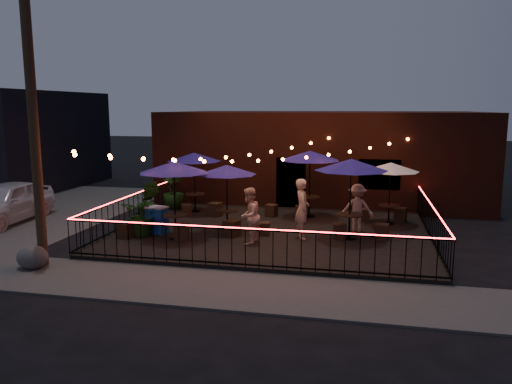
% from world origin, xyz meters
% --- Properties ---
extents(ground, '(110.00, 110.00, 0.00)m').
position_xyz_m(ground, '(0.00, 0.00, 0.00)').
color(ground, black).
rests_on(ground, ground).
extents(patio, '(10.00, 8.00, 0.15)m').
position_xyz_m(patio, '(0.00, 2.00, 0.07)').
color(patio, black).
rests_on(patio, ground).
extents(sidewalk, '(18.00, 2.50, 0.05)m').
position_xyz_m(sidewalk, '(0.00, -3.25, 0.03)').
color(sidewalk, '#413F3C').
rests_on(sidewalk, ground).
extents(parking_lot, '(11.00, 12.00, 0.02)m').
position_xyz_m(parking_lot, '(-12.00, 4.00, 0.01)').
color(parking_lot, '#413F3C').
rests_on(parking_lot, ground).
extents(brick_building, '(14.00, 8.00, 4.00)m').
position_xyz_m(brick_building, '(1.00, 9.99, 2.00)').
color(brick_building, '#38190F').
rests_on(brick_building, ground).
extents(utility_pole, '(0.26, 0.26, 8.00)m').
position_xyz_m(utility_pole, '(-5.40, -2.60, 4.00)').
color(utility_pole, '#352715').
rests_on(utility_pole, ground).
extents(fence_front, '(10.00, 0.04, 1.04)m').
position_xyz_m(fence_front, '(0.00, -2.00, 0.66)').
color(fence_front, black).
rests_on(fence_front, patio).
extents(fence_left, '(0.04, 8.00, 1.04)m').
position_xyz_m(fence_left, '(-5.00, 2.00, 0.66)').
color(fence_left, black).
rests_on(fence_left, patio).
extents(fence_right, '(0.04, 8.00, 1.04)m').
position_xyz_m(fence_right, '(5.00, 2.00, 0.66)').
color(fence_right, black).
rests_on(fence_right, patio).
extents(festoon_lights, '(10.02, 8.72, 1.32)m').
position_xyz_m(festoon_lights, '(-1.01, 1.70, 2.52)').
color(festoon_lights, orange).
rests_on(festoon_lights, ground).
extents(cafe_table_0, '(2.26, 2.26, 2.41)m').
position_xyz_m(cafe_table_0, '(-2.82, 0.38, 2.35)').
color(cafe_table_0, black).
rests_on(cafe_table_0, patio).
extents(cafe_table_1, '(2.71, 2.71, 2.32)m').
position_xyz_m(cafe_table_1, '(-3.54, 4.36, 2.27)').
color(cafe_table_1, black).
rests_on(cafe_table_1, patio).
extents(cafe_table_2, '(2.56, 2.56, 2.19)m').
position_xyz_m(cafe_table_2, '(-1.50, 1.70, 2.15)').
color(cafe_table_2, black).
rests_on(cafe_table_2, patio).
extents(cafe_table_3, '(2.80, 2.80, 2.47)m').
position_xyz_m(cafe_table_3, '(0.94, 4.39, 2.41)').
color(cafe_table_3, black).
rests_on(cafe_table_3, patio).
extents(cafe_table_4, '(2.55, 2.55, 2.50)m').
position_xyz_m(cafe_table_4, '(2.50, 1.47, 2.43)').
color(cafe_table_4, black).
rests_on(cafe_table_4, patio).
extents(cafe_table_5, '(2.14, 2.14, 2.17)m').
position_xyz_m(cafe_table_5, '(3.80, 3.80, 2.13)').
color(cafe_table_5, black).
rests_on(cafe_table_5, patio).
extents(bistro_chair_0, '(0.50, 0.50, 0.49)m').
position_xyz_m(bistro_chair_0, '(-4.35, 0.07, 0.39)').
color(bistro_chair_0, black).
rests_on(bistro_chair_0, patio).
extents(bistro_chair_1, '(0.52, 0.52, 0.51)m').
position_xyz_m(bistro_chair_1, '(-2.54, 0.16, 0.40)').
color(bistro_chair_1, black).
rests_on(bistro_chair_1, patio).
extents(bistro_chair_2, '(0.48, 0.48, 0.44)m').
position_xyz_m(bistro_chair_2, '(-3.59, 3.52, 0.37)').
color(bistro_chair_2, black).
rests_on(bistro_chair_2, patio).
extents(bistro_chair_3, '(0.54, 0.54, 0.51)m').
position_xyz_m(bistro_chair_3, '(-2.53, 3.71, 0.41)').
color(bistro_chair_3, black).
rests_on(bistro_chair_3, patio).
extents(bistro_chair_4, '(0.55, 0.55, 0.51)m').
position_xyz_m(bistro_chair_4, '(-1.15, 0.98, 0.41)').
color(bistro_chair_4, black).
rests_on(bistro_chair_4, patio).
extents(bistro_chair_5, '(0.40, 0.40, 0.42)m').
position_xyz_m(bistro_chair_5, '(-0.18, 1.32, 0.36)').
color(bistro_chair_5, black).
rests_on(bistro_chair_5, patio).
extents(bistro_chair_6, '(0.47, 0.47, 0.45)m').
position_xyz_m(bistro_chair_6, '(-0.45, 4.13, 0.38)').
color(bistro_chair_6, black).
rests_on(bistro_chair_6, patio).
extents(bistro_chair_7, '(0.42, 0.42, 0.47)m').
position_xyz_m(bistro_chair_7, '(0.68, 4.00, 0.39)').
color(bistro_chair_7, black).
rests_on(bistro_chair_7, patio).
extents(bistro_chair_8, '(0.44, 0.44, 0.45)m').
position_xyz_m(bistro_chair_8, '(2.22, 1.45, 0.38)').
color(bistro_chair_8, black).
rests_on(bistro_chair_8, patio).
extents(bistro_chair_9, '(0.46, 0.46, 0.48)m').
position_xyz_m(bistro_chair_9, '(3.49, 1.60, 0.39)').
color(bistro_chair_9, black).
rests_on(bistro_chair_9, patio).
extents(bistro_chair_10, '(0.45, 0.45, 0.46)m').
position_xyz_m(bistro_chair_10, '(2.93, 4.03, 0.38)').
color(bistro_chair_10, black).
rests_on(bistro_chair_10, patio).
extents(bistro_chair_11, '(0.50, 0.50, 0.47)m').
position_xyz_m(bistro_chair_11, '(4.24, 4.39, 0.38)').
color(bistro_chair_11, black).
rests_on(bistro_chair_11, patio).
extents(patron_a, '(0.61, 0.77, 1.88)m').
position_xyz_m(patron_a, '(1.06, 1.21, 1.09)').
color(patron_a, tan).
rests_on(patron_a, patio).
extents(patron_b, '(0.81, 0.95, 1.71)m').
position_xyz_m(patron_b, '(-0.42, 0.23, 1.00)').
color(patron_b, tan).
rests_on(patron_b, patio).
extents(patron_c, '(1.04, 0.61, 1.58)m').
position_xyz_m(patron_c, '(2.72, 2.41, 0.94)').
color(patron_c, '#D6B28C').
rests_on(patron_c, patio).
extents(potted_shrub_a, '(1.24, 1.08, 1.36)m').
position_xyz_m(potted_shrub_a, '(-3.95, 0.49, 0.83)').
color(potted_shrub_a, '#0D3B0D').
rests_on(potted_shrub_a, patio).
extents(potted_shrub_b, '(0.99, 0.90, 1.49)m').
position_xyz_m(potted_shrub_b, '(-4.60, 2.35, 0.89)').
color(potted_shrub_b, '#0E3410').
rests_on(potted_shrub_b, patio).
extents(potted_shrub_c, '(0.95, 0.95, 1.49)m').
position_xyz_m(potted_shrub_c, '(-4.60, 4.77, 0.90)').
color(potted_shrub_c, '#113F0C').
rests_on(potted_shrub_c, patio).
extents(cooler, '(0.76, 0.62, 0.88)m').
position_xyz_m(cooler, '(-3.64, 0.85, 0.60)').
color(cooler, '#134AA1').
rests_on(cooler, patio).
extents(boulder, '(0.92, 0.80, 0.67)m').
position_xyz_m(boulder, '(-5.50, -2.90, 0.33)').
color(boulder, '#3F3F3B').
rests_on(boulder, ground).
extents(car_white, '(2.09, 4.55, 1.51)m').
position_xyz_m(car_white, '(-9.95, 1.66, 0.76)').
color(car_white, silver).
rests_on(car_white, ground).
extents(car_silver, '(2.98, 5.20, 1.62)m').
position_xyz_m(car_silver, '(-13.87, 7.43, 0.81)').
color(car_silver, '#9B9AA2').
rests_on(car_silver, ground).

